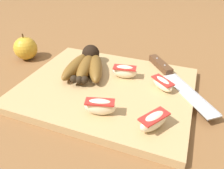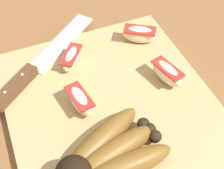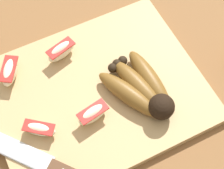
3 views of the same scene
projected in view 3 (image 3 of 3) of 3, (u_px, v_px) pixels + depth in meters
ground_plane at (96, 100)px, 0.76m from camera, size 6.00×6.00×0.00m
cutting_board at (97, 93)px, 0.76m from camera, size 0.42×0.34×0.02m
banana_bunch at (142, 89)px, 0.73m from camera, size 0.12×0.17×0.05m
chefs_knife at (51, 166)px, 0.67m from camera, size 0.20×0.23×0.02m
apple_wedge_near at (61, 51)px, 0.77m from camera, size 0.07×0.04×0.04m
apple_wedge_middle at (93, 114)px, 0.70m from camera, size 0.07×0.04×0.04m
apple_wedge_far at (39, 129)px, 0.69m from camera, size 0.06×0.06×0.03m
apple_wedge_extra at (10, 71)px, 0.75m from camera, size 0.06×0.07×0.04m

